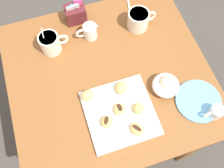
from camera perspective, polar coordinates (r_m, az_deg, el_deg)
ground_plane at (r=1.77m, az=-0.38°, el=-8.76°), size 8.00×8.00×0.00m
dining_table at (r=1.21m, az=-0.54°, el=-1.17°), size 0.84×0.79×0.74m
pastry_plate_square at (r=1.00m, az=1.78°, el=-6.51°), size 0.26×0.26×0.02m
coffee_mug_cream_left at (r=1.13m, az=-13.63°, el=8.97°), size 0.13×0.09×0.14m
coffee_mug_cream_right at (r=1.18m, az=5.98°, el=14.21°), size 0.13×0.10×0.09m
cream_pitcher_white at (r=1.15m, az=-5.02°, el=11.71°), size 0.10×0.06×0.07m
sugar_caddy at (r=1.21m, az=-8.20°, el=15.34°), size 0.09×0.07×0.11m
ice_cream_bowl at (r=1.04m, az=11.99°, el=-0.18°), size 0.11×0.11×0.08m
chocolate_sauce_pitcher at (r=1.06m, az=22.27°, el=-5.80°), size 0.09×0.05×0.06m
saucer_sky_left at (r=1.08m, az=18.78°, el=-3.60°), size 0.18×0.18×0.01m
loose_spoon_near_saucer at (r=1.25m, az=4.11°, el=15.46°), size 0.05×0.16×0.01m
beignet_0 at (r=0.96m, az=5.59°, el=-10.04°), size 0.06×0.06×0.03m
chocolate_drizzle_0 at (r=0.95m, az=5.68°, el=-9.79°), size 0.03×0.04×0.00m
beignet_1 at (r=1.01m, az=2.05°, el=-0.82°), size 0.07×0.07×0.04m
beignet_2 at (r=0.98m, az=1.75°, el=-5.62°), size 0.06×0.06×0.03m
chocolate_drizzle_2 at (r=0.97m, az=1.77°, el=-5.32°), size 0.02×0.03×0.00m
beignet_3 at (r=1.00m, az=-5.51°, el=-2.50°), size 0.06×0.05×0.04m
beignet_4 at (r=0.96m, az=-1.22°, el=-8.50°), size 0.06×0.06×0.04m
chocolate_drizzle_4 at (r=0.94m, az=-1.24°, el=-8.16°), size 0.03×0.04×0.00m
beignet_5 at (r=0.99m, az=5.98°, el=-5.45°), size 0.06×0.06×0.04m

